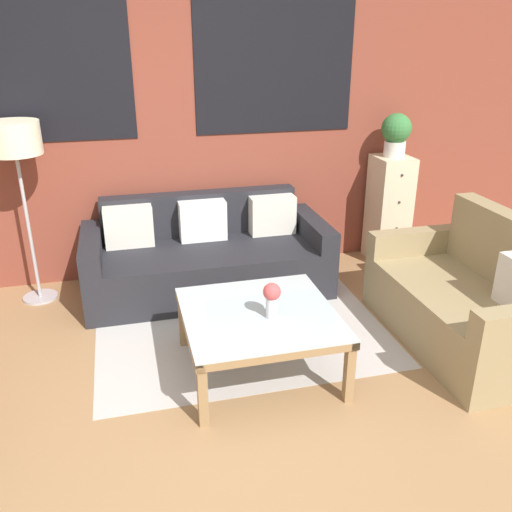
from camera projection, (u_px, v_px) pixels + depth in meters
The scene contains 10 objects.
ground_plane at pixel (226, 444), 2.96m from camera, with size 16.00×16.00×0.00m, color #9E754C.
wall_back_brick at pixel (166, 117), 4.60m from camera, with size 8.40×0.09×2.80m.
rug at pixel (240, 326), 4.12m from camera, with size 2.12×1.68×0.00m.
couch_dark at pixel (207, 257), 4.65m from camera, with size 2.03×0.88×0.78m.
settee_vintage at pixel (469, 302), 3.83m from camera, with size 0.80×1.48×0.92m.
coffee_table at pixel (259, 321), 3.46m from camera, with size 0.96×0.96×0.43m.
floor_lamp at pixel (15, 147), 4.08m from camera, with size 0.40×0.40×1.47m.
drawer_cabinet at pixel (388, 209), 5.17m from camera, with size 0.33×0.39×1.01m.
potted_plant at pixel (396, 133), 4.89m from camera, with size 0.27×0.27×0.39m.
flower_vase at pixel (272, 297), 3.33m from camera, with size 0.11×0.11×0.23m.
Camera 1 is at (-0.42, -2.30, 2.09)m, focal length 38.00 mm.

